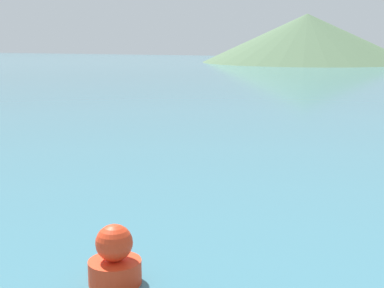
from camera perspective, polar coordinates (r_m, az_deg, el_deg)
The scene contains 2 objects.
buoy_marker at distance 8.39m, azimuth -8.25°, elevation -12.08°, with size 0.81×0.81×0.94m.
hill_west at distance 91.23m, azimuth 12.13°, elevation 10.99°, with size 34.26×34.26×7.85m.
Camera 1 is at (4.63, 2.50, 3.67)m, focal length 50.00 mm.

